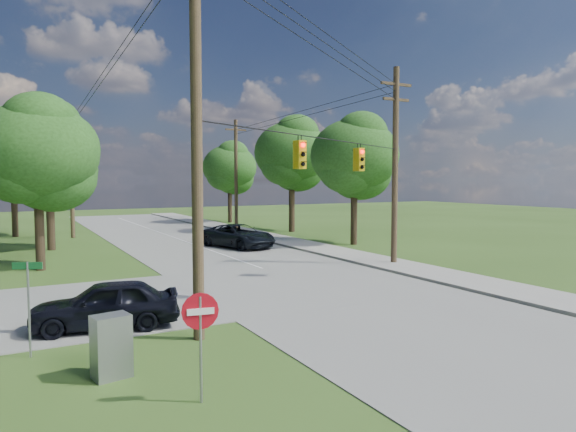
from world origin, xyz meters
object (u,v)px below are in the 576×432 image
pole_north_e (236,174)px  car_cross_dark (106,304)px  pole_ne (395,163)px  pole_sw (196,119)px  do_not_enter_sign (200,322)px  car_main_north (239,236)px  control_cabinet (111,346)px  pole_north_w (71,173)px

pole_north_e → car_cross_dark: pole_north_e is taller
pole_ne → car_cross_dark: 17.19m
pole_sw → car_cross_dark: bearing=133.3°
pole_sw → pole_north_e: pole_sw is taller
pole_sw → do_not_enter_sign: (-1.32, -4.06, -4.56)m
pole_ne → pole_north_e: bearing=90.0°
car_cross_dark → car_main_north: (10.93, 15.56, 0.03)m
pole_ne → car_main_north: bearing=114.7°
car_cross_dark → control_cabinet: car_cross_dark is taller
pole_sw → pole_ne: bearing=29.4°
pole_north_e → control_cabinet: bearing=-117.3°
pole_sw → control_cabinet: pole_sw is taller
pole_ne → pole_north_w: size_ratio=1.05×
pole_north_w → control_cabinet: bearing=-94.2°
pole_ne → car_main_north: 12.22m
pole_ne → pole_north_e: (-0.00, 22.00, -0.34)m
control_cabinet → pole_north_w: bearing=74.8°
car_main_north → car_cross_dark: bearing=-142.1°
control_cabinet → do_not_enter_sign: size_ratio=0.64×
pole_sw → pole_north_e: size_ratio=1.20×
pole_north_e → pole_north_w: size_ratio=1.00×
pole_ne → pole_north_e: size_ratio=1.05×
pole_sw → car_main_north: size_ratio=2.15×
pole_north_e → control_cabinet: size_ratio=6.85×
pole_ne → pole_north_e: 22.00m
pole_sw → do_not_enter_sign: bearing=-108.0°
pole_sw → car_main_north: bearing=63.8°
pole_sw → pole_north_w: pole_sw is taller
car_main_north → control_cabinet: size_ratio=3.82×
pole_north_w → car_main_north: size_ratio=1.79×
do_not_enter_sign → pole_north_w: bearing=98.0°
control_cabinet → car_main_north: bearing=48.7°
pole_north_e → pole_sw: bearing=-114.5°
car_cross_dark → control_cabinet: size_ratio=2.97×
car_cross_dark → do_not_enter_sign: size_ratio=1.91×
car_cross_dark → do_not_enter_sign: bearing=19.1°
pole_north_w → do_not_enter_sign: pole_north_w is taller
car_main_north → do_not_enter_sign: bearing=-131.8°
car_main_north → do_not_enter_sign: (-10.09, -21.92, 0.86)m
pole_north_e → pole_north_w: bearing=180.0°
pole_ne → pole_north_w: 26.03m
do_not_enter_sign → car_cross_dark: bearing=107.1°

